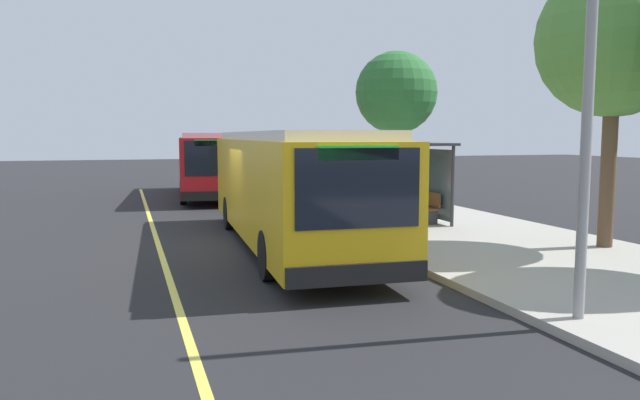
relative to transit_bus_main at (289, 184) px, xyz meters
The scene contains 12 objects.
ground_plane 2.04m from the transit_bus_main, 126.05° to the right, with size 120.00×120.00×0.00m, color #232326.
sidewalk_curb 5.28m from the transit_bus_main, 98.36° to the left, with size 44.00×6.40×0.15m, color #A8A399.
lane_stripe_center 3.66m from the transit_bus_main, 102.88° to the right, with size 36.00×0.14×0.01m, color #E0D64C.
transit_bus_main is the anchor object (origin of this frame).
transit_bus_second 13.76m from the transit_bus_main, behind, with size 10.56×3.46×2.95m.
bus_shelter 5.41m from the transit_bus_main, 117.36° to the left, with size 2.90×1.60×2.48m.
waiting_bench 5.52m from the transit_bus_main, 114.36° to the left, with size 1.60×0.48×0.95m.
route_sign_post 2.87m from the transit_bus_main, 99.44° to the left, with size 0.44×0.08×2.80m.
pedestrian_commuter 4.52m from the transit_bus_main, 133.62° to the left, with size 0.24×0.40×1.69m.
street_tree_upstreet 8.52m from the transit_bus_main, 66.68° to the left, with size 3.65×3.65×6.79m.
street_tree_downstreet 10.18m from the transit_bus_main, 139.30° to the left, with size 3.24×3.24×6.02m.
utility_pole 8.27m from the transit_bus_main, 17.19° to the left, with size 0.16×0.16×6.40m, color gray.
Camera 1 is at (15.72, -2.98, 2.86)m, focal length 34.28 mm.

